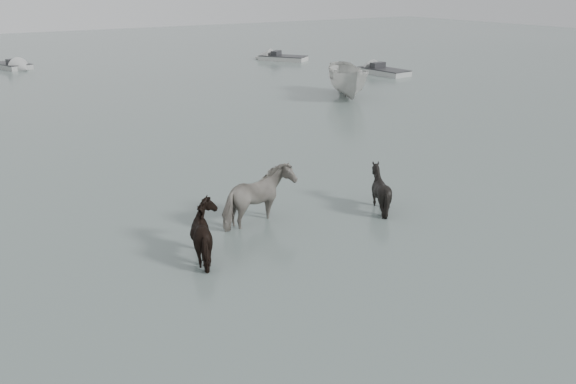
# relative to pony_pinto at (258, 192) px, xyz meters

# --- Properties ---
(ground) EXTENTS (140.00, 140.00, 0.00)m
(ground) POSITION_rel_pony_pinto_xyz_m (0.16, -2.76, -0.89)
(ground) COLOR #516059
(ground) RESTS_ON ground
(pony_pinto) EXTENTS (2.28, 1.43, 1.78)m
(pony_pinto) POSITION_rel_pony_pinto_xyz_m (0.00, 0.00, 0.00)
(pony_pinto) COLOR black
(pony_pinto) RESTS_ON ground
(pony_dark) EXTENTS (1.46, 1.64, 1.48)m
(pony_dark) POSITION_rel_pony_pinto_xyz_m (-1.90, -1.06, -0.15)
(pony_dark) COLOR black
(pony_dark) RESTS_ON ground
(pony_black) EXTENTS (1.66, 1.58, 1.46)m
(pony_black) POSITION_rel_pony_pinto_xyz_m (3.45, -0.92, -0.16)
(pony_black) COLOR black
(pony_black) RESTS_ON ground
(boat_small) EXTENTS (4.02, 5.40, 1.96)m
(boat_small) POSITION_rel_pony_pinto_xyz_m (12.99, 12.68, 0.09)
(boat_small) COLOR #B9B9B4
(boat_small) RESTS_ON ground
(skiff_port) EXTENTS (2.06, 5.24, 0.75)m
(skiff_port) POSITION_rel_pony_pinto_xyz_m (20.13, 17.68, -0.52)
(skiff_port) COLOR #A5A8A5
(skiff_port) RESTS_ON ground
(skiff_mid) EXTENTS (2.93, 4.97, 0.75)m
(skiff_mid) POSITION_rel_pony_pinto_xyz_m (-1.39, 34.72, -0.52)
(skiff_mid) COLOR #9A9C9A
(skiff_mid) RESTS_ON ground
(skiff_star) EXTENTS (4.35, 5.19, 0.75)m
(skiff_star) POSITION_rel_pony_pinto_xyz_m (18.05, 27.61, -0.52)
(skiff_star) COLOR #B3B3AE
(skiff_star) RESTS_ON ground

